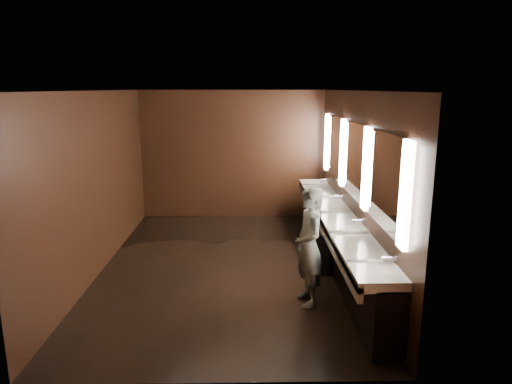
# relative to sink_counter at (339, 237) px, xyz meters

# --- Properties ---
(floor) EXTENTS (6.00, 6.00, 0.00)m
(floor) POSITION_rel_sink_counter_xyz_m (-1.79, 0.00, -0.50)
(floor) COLOR black
(floor) RESTS_ON ground
(ceiling) EXTENTS (4.00, 6.00, 0.02)m
(ceiling) POSITION_rel_sink_counter_xyz_m (-1.79, 0.00, 2.30)
(ceiling) COLOR #2D2D2B
(ceiling) RESTS_ON wall_back
(wall_back) EXTENTS (4.00, 0.02, 2.80)m
(wall_back) POSITION_rel_sink_counter_xyz_m (-1.79, 3.00, 0.90)
(wall_back) COLOR black
(wall_back) RESTS_ON floor
(wall_front) EXTENTS (4.00, 0.02, 2.80)m
(wall_front) POSITION_rel_sink_counter_xyz_m (-1.79, -3.00, 0.90)
(wall_front) COLOR black
(wall_front) RESTS_ON floor
(wall_left) EXTENTS (0.02, 6.00, 2.80)m
(wall_left) POSITION_rel_sink_counter_xyz_m (-3.79, 0.00, 0.90)
(wall_left) COLOR black
(wall_left) RESTS_ON floor
(wall_right) EXTENTS (0.02, 6.00, 2.80)m
(wall_right) POSITION_rel_sink_counter_xyz_m (0.21, 0.00, 0.90)
(wall_right) COLOR black
(wall_right) RESTS_ON floor
(sink_counter) EXTENTS (0.55, 5.40, 1.01)m
(sink_counter) POSITION_rel_sink_counter_xyz_m (0.00, 0.00, 0.00)
(sink_counter) COLOR black
(sink_counter) RESTS_ON floor
(mirror_band) EXTENTS (0.06, 5.03, 1.15)m
(mirror_band) POSITION_rel_sink_counter_xyz_m (0.19, -0.00, 1.25)
(mirror_band) COLOR white
(mirror_band) RESTS_ON wall_right
(person) EXTENTS (0.48, 0.64, 1.59)m
(person) POSITION_rel_sink_counter_xyz_m (-0.66, -1.29, 0.30)
(person) COLOR #7EB0BC
(person) RESTS_ON floor
(trash_bin) EXTENTS (0.40, 0.40, 0.54)m
(trash_bin) POSITION_rel_sink_counter_xyz_m (-0.22, -0.26, -0.22)
(trash_bin) COLOR black
(trash_bin) RESTS_ON floor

